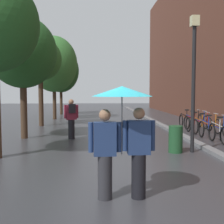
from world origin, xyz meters
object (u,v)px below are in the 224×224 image
object	(u,v)px
street_tree_1	(23,53)
street_tree_2	(40,60)
litter_bin	(176,139)
pedestrian_walking_midground	(71,118)
couple_under_umbrella	(122,125)
street_tree_3	(54,64)
parked_bicycle_5	(206,126)
parked_bicycle_8	(190,120)
street_tree_4	(61,71)
parked_bicycle_7	(196,122)
street_lamp_post	(194,73)
parked_bicycle_6	(199,124)
parked_bicycle_4	(213,128)

from	to	relation	value
street_tree_1	street_tree_2	world-z (taller)	street_tree_1
litter_bin	pedestrian_walking_midground	world-z (taller)	pedestrian_walking_midground
street_tree_2	street_tree_1	bearing A→B (deg)	-88.89
couple_under_umbrella	street_tree_3	bearing A→B (deg)	102.39
street_tree_3	parked_bicycle_5	size ratio (longest dim) A/B	5.22
street_tree_2	parked_bicycle_8	bearing A→B (deg)	-7.41
street_tree_4	parked_bicycle_7	world-z (taller)	street_tree_4
street_tree_1	litter_bin	xyz separation A→B (m)	(5.45, -3.07, -3.06)
street_tree_2	street_lamp_post	distance (m)	9.54
parked_bicycle_6	parked_bicycle_7	xyz separation A→B (m)	(0.18, 0.83, 0.00)
parked_bicycle_7	street_lamp_post	size ratio (longest dim) A/B	0.27
street_tree_2	street_tree_3	size ratio (longest dim) A/B	0.86
parked_bicycle_5	parked_bicycle_7	size ratio (longest dim) A/B	0.96
couple_under_umbrella	litter_bin	bearing A→B (deg)	61.16
street_tree_2	street_lamp_post	xyz separation A→B (m)	(6.07, -7.26, -1.17)
street_tree_4	parked_bicycle_7	distance (m)	13.03
street_tree_1	street_lamp_post	xyz separation A→B (m)	(5.99, -3.05, -1.00)
parked_bicycle_6	pedestrian_walking_midground	world-z (taller)	pedestrian_walking_midground
parked_bicycle_4	pedestrian_walking_midground	distance (m)	5.93
street_tree_2	parked_bicycle_8	distance (m)	8.83
street_tree_3	litter_bin	size ratio (longest dim) A/B	6.69
pedestrian_walking_midground	street_tree_1	bearing A→B (deg)	170.73
street_tree_4	parked_bicycle_4	world-z (taller)	street_tree_4
parked_bicycle_4	litter_bin	world-z (taller)	parked_bicycle_4
parked_bicycle_4	parked_bicycle_5	bearing A→B (deg)	87.12
parked_bicycle_8	street_lamp_post	bearing A→B (deg)	-108.37
parked_bicycle_6	litter_bin	size ratio (longest dim) A/B	1.28
street_tree_3	parked_bicycle_6	xyz separation A→B (m)	(7.73, -6.52, -3.40)
street_tree_3	litter_bin	world-z (taller)	street_tree_3
parked_bicycle_4	street_lamp_post	bearing A→B (deg)	-123.89
street_tree_3	parked_bicycle_5	world-z (taller)	street_tree_3
parked_bicycle_5	pedestrian_walking_midground	world-z (taller)	pedestrian_walking_midground
parked_bicycle_7	street_tree_2	bearing A→B (deg)	166.66
street_lamp_post	pedestrian_walking_midground	xyz separation A→B (m)	(-4.03, 2.73, -1.63)
street_tree_1	parked_bicycle_7	bearing A→B (deg)	15.81
street_tree_2	parked_bicycle_6	world-z (taller)	street_tree_2
street_tree_1	street_tree_3	bearing A→B (deg)	89.01
street_tree_4	parked_bicycle_5	distance (m)	14.26
street_tree_2	street_tree_4	xyz separation A→B (m)	(0.20, 7.89, -0.05)
parked_bicycle_8	street_lamp_post	xyz separation A→B (m)	(-2.06, -6.20, 2.11)
parked_bicycle_6	street_lamp_post	distance (m)	5.31
parked_bicycle_4	pedestrian_walking_midground	xyz separation A→B (m)	(-5.91, -0.07, 0.49)
pedestrian_walking_midground	street_tree_4	bearing A→B (deg)	98.44
pedestrian_walking_midground	parked_bicycle_5	bearing A→B (deg)	8.89
litter_bin	parked_bicycle_6	bearing A→B (deg)	61.78
parked_bicycle_5	street_lamp_post	distance (m)	4.64
street_tree_4	parked_bicycle_8	bearing A→B (deg)	-48.44
parked_bicycle_7	pedestrian_walking_midground	bearing A→B (deg)	-156.90
street_tree_2	parked_bicycle_5	bearing A→B (deg)	-24.22
street_tree_4	street_tree_1	bearing A→B (deg)	-90.54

